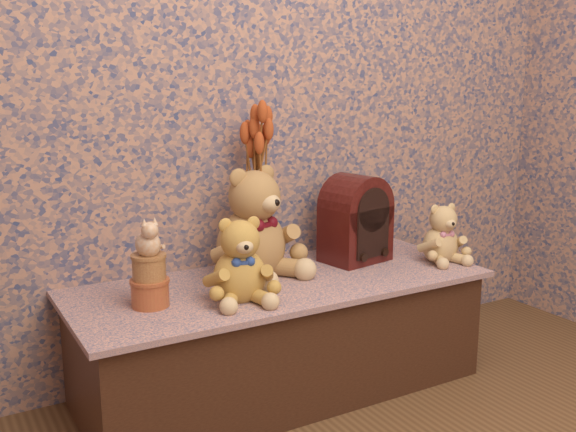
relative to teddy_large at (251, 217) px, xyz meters
name	(u,v)px	position (x,y,z in m)	size (l,w,h in m)	color
display_shelf	(281,335)	(0.06, -0.11, -0.42)	(1.47, 0.59, 0.41)	#36456F
teddy_large	(251,217)	(0.00, 0.00, 0.00)	(0.34, 0.40, 0.42)	#AF8443
teddy_medium	(239,255)	(-0.15, -0.22, -0.07)	(0.23, 0.27, 0.29)	#B67F33
teddy_small	(441,230)	(0.72, -0.20, -0.09)	(0.19, 0.23, 0.24)	tan
cathedral_radio	(356,218)	(0.43, -0.03, -0.04)	(0.24, 0.18, 0.34)	#380D0A
ceramic_vase	(259,246)	(0.05, 0.03, -0.12)	(0.11, 0.11, 0.19)	tan
dried_stalks	(258,166)	(0.05, 0.03, 0.18)	(0.21, 0.21, 0.41)	#B3451C
biscuit_tin_lower	(150,293)	(-0.42, -0.14, -0.17)	(0.12, 0.12, 0.08)	#C27A39
biscuit_tin_upper	(149,268)	(-0.42, -0.14, -0.09)	(0.10, 0.10, 0.08)	tan
cat_figurine	(148,236)	(-0.42, -0.14, 0.01)	(0.09, 0.10, 0.12)	silver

